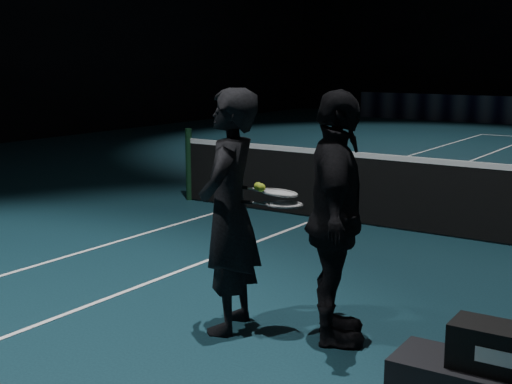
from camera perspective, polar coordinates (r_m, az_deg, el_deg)
net_post_left at (r=10.93m, az=-5.39°, el=2.22°), size 0.10×0.10×1.10m
racket_bag at (r=4.38m, az=19.67°, el=-11.86°), size 0.67×0.30×0.27m
bag_signature at (r=4.25m, az=19.16°, el=-12.54°), size 0.31×0.01×0.09m
player_a at (r=5.61m, az=-2.16°, el=-1.59°), size 0.65×0.81×1.94m
player_b at (r=5.39m, az=6.39°, el=-2.16°), size 0.96×1.22×1.94m
racket_lower at (r=5.46m, az=2.29°, el=-1.01°), size 0.71×0.41×0.03m
racket_upper at (r=5.50m, az=1.90°, el=-0.06°), size 0.71×0.45×0.10m
tennis_balls at (r=5.49m, az=0.35°, el=0.57°), size 0.12×0.10×0.12m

